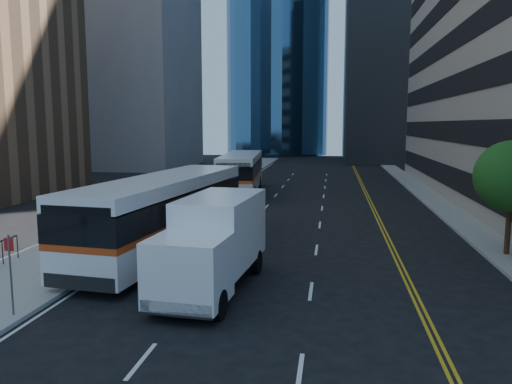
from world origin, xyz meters
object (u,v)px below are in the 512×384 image
(street_tree, at_px, (512,177))
(bus_front, at_px, (165,211))
(bus_rear, at_px, (241,172))
(box_truck, at_px, (213,242))

(street_tree, xyz_separation_m, bus_front, (-15.47, -1.41, -1.71))
(bus_front, xyz_separation_m, bus_rear, (-0.13, 20.29, -0.07))
(bus_rear, bearing_deg, street_tree, -55.62)
(street_tree, relative_size, box_truck, 0.72)
(bus_front, relative_size, bus_rear, 1.04)
(box_truck, bearing_deg, street_tree, 32.45)
(bus_rear, height_order, box_truck, bus_rear)
(bus_front, xyz_separation_m, box_truck, (3.48, -4.90, -0.19))
(street_tree, bearing_deg, bus_front, -174.79)
(street_tree, distance_m, bus_rear, 24.56)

